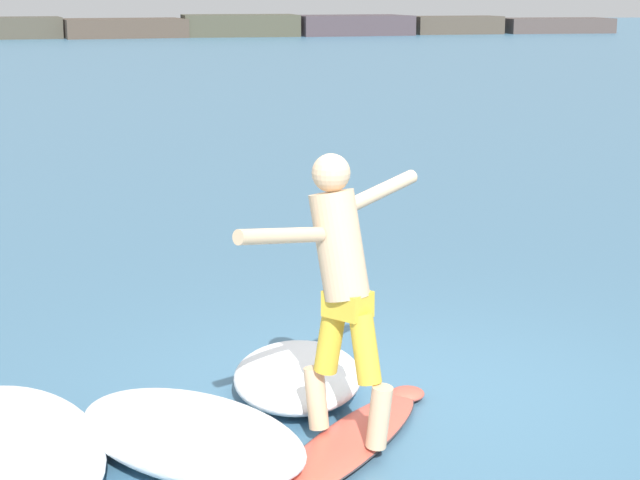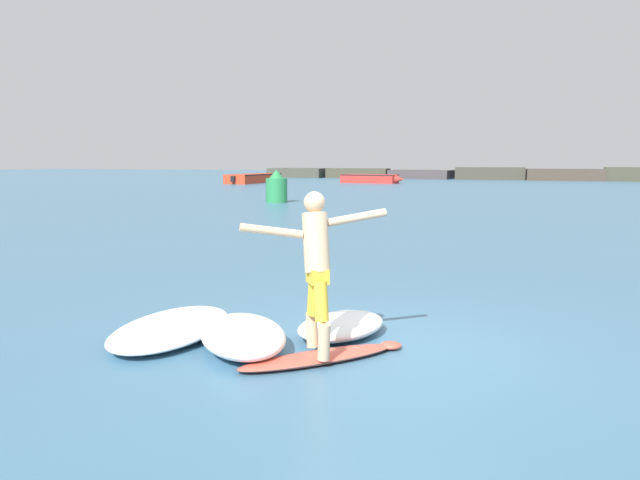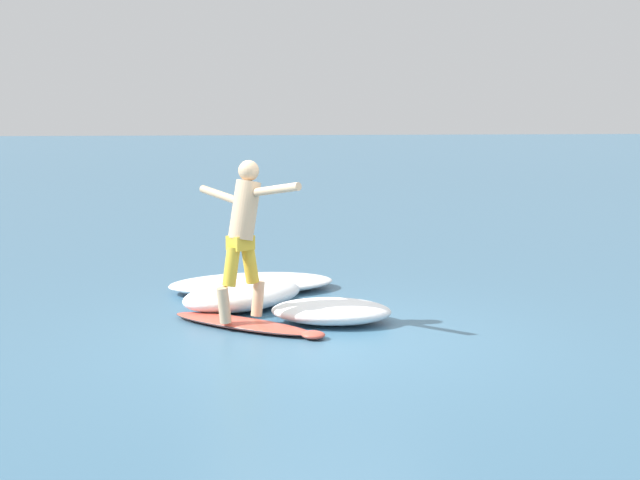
# 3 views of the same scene
# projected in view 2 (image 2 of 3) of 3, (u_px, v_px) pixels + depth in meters

# --- Properties ---
(ground_plane) EXTENTS (200.00, 200.00, 0.00)m
(ground_plane) POSITION_uv_depth(u_px,v_px,m) (391.00, 347.00, 7.45)
(ground_plane) COLOR #3F6C8B
(rock_jetty_breakwater) EXTENTS (66.10, 5.13, 1.35)m
(rock_jetty_breakwater) POSITION_uv_depth(u_px,v_px,m) (571.00, 175.00, 63.79)
(rock_jetty_breakwater) COLOR #434337
(rock_jetty_breakwater) RESTS_ON ground
(surfboard) EXTENTS (1.63, 1.76, 0.23)m
(surfboard) POSITION_uv_depth(u_px,v_px,m) (321.00, 357.00, 6.92)
(surfboard) COLOR #D85341
(surfboard) RESTS_ON ground
(surfer) EXTENTS (1.39, 1.05, 1.79)m
(surfer) POSITION_uv_depth(u_px,v_px,m) (316.00, 259.00, 6.81)
(surfer) COLOR #D7B086
(surfer) RESTS_ON surfboard
(fishing_boat_near_jetty) EXTENTS (2.60, 8.33, 0.83)m
(fishing_boat_near_jetty) POSITION_uv_depth(u_px,v_px,m) (255.00, 178.00, 57.44)
(fishing_boat_near_jetty) COLOR #BF3B21
(fishing_boat_near_jetty) RESTS_ON ground
(small_boat_offshore) EXTENTS (6.24, 2.33, 0.80)m
(small_boat_offshore) POSITION_uv_depth(u_px,v_px,m) (371.00, 178.00, 56.60)
(small_boat_offshore) COLOR red
(small_boat_offshore) RESTS_ON ground
(channel_marker_buoy) EXTENTS (1.09, 1.09, 1.67)m
(channel_marker_buoy) POSITION_uv_depth(u_px,v_px,m) (277.00, 188.00, 31.62)
(channel_marker_buoy) COLOR #288447
(channel_marker_buoy) RESTS_ON ground
(wave_foam_at_tail) EXTENTS (1.77, 1.94, 0.35)m
(wave_foam_at_tail) POSITION_uv_depth(u_px,v_px,m) (243.00, 335.00, 7.31)
(wave_foam_at_tail) COLOR white
(wave_foam_at_tail) RESTS_ON ground
(wave_foam_at_nose) EXTENTS (1.24, 1.58, 0.27)m
(wave_foam_at_nose) POSITION_uv_depth(u_px,v_px,m) (341.00, 326.00, 7.88)
(wave_foam_at_nose) COLOR white
(wave_foam_at_nose) RESTS_ON ground
(wave_foam_beside) EXTENTS (1.46, 2.38, 0.21)m
(wave_foam_beside) POSITION_uv_depth(u_px,v_px,m) (171.00, 328.00, 7.89)
(wave_foam_beside) COLOR white
(wave_foam_beside) RESTS_ON ground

